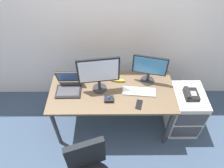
{
  "coord_description": "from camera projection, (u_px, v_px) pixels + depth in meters",
  "views": [
    {
      "loc": [
        -0.01,
        -1.75,
        2.71
      ],
      "look_at": [
        0.0,
        0.0,
        0.88
      ],
      "focal_mm": 33.25,
      "sensor_mm": 36.0,
      "label": 1
    }
  ],
  "objects": [
    {
      "name": "ground_plane",
      "position": [
        112.0,
        124.0,
        3.17
      ],
      "size": [
        8.0,
        8.0,
        0.0
      ],
      "primitive_type": "plane",
      "color": "#36475D"
    },
    {
      "name": "file_cabinet",
      "position": [
        184.0,
        111.0,
        2.92
      ],
      "size": [
        0.42,
        0.53,
        0.68
      ],
      "color": "beige",
      "rests_on": "ground"
    },
    {
      "name": "cell_phone",
      "position": [
        139.0,
        105.0,
        2.46
      ],
      "size": [
        0.1,
        0.15,
        0.01
      ],
      "primitive_type": "cube",
      "rotation": [
        0.0,
        0.0,
        -0.26
      ],
      "color": "black",
      "rests_on": "desk"
    },
    {
      "name": "keyboard",
      "position": [
        139.0,
        92.0,
        2.59
      ],
      "size": [
        0.42,
        0.18,
        0.03
      ],
      "color": "silver",
      "rests_on": "desk"
    },
    {
      "name": "laptop",
      "position": [
        69.0,
        86.0,
        2.6
      ],
      "size": [
        0.31,
        0.29,
        0.23
      ],
      "color": "black",
      "rests_on": "desk"
    },
    {
      "name": "coffee_mug",
      "position": [
        95.0,
        75.0,
        2.75
      ],
      "size": [
        0.1,
        0.09,
        0.09
      ],
      "color": "#4A7F51",
      "rests_on": "desk"
    },
    {
      "name": "monitor_main",
      "position": [
        99.0,
        72.0,
        2.43
      ],
      "size": [
        0.5,
        0.18,
        0.49
      ],
      "color": "#262628",
      "rests_on": "desk"
    },
    {
      "name": "desk",
      "position": [
        112.0,
        95.0,
        2.68
      ],
      "size": [
        1.58,
        0.73,
        0.76
      ],
      "color": "brown",
      "rests_on": "ground"
    },
    {
      "name": "back_wall",
      "position": [
        112.0,
        16.0,
        2.65
      ],
      "size": [
        6.0,
        0.1,
        2.8
      ],
      "primitive_type": "cube",
      "color": "silver",
      "rests_on": "ground"
    },
    {
      "name": "trackball_mouse",
      "position": [
        109.0,
        99.0,
        2.5
      ],
      "size": [
        0.11,
        0.09,
        0.07
      ],
      "color": "black",
      "rests_on": "desk"
    },
    {
      "name": "banana",
      "position": [
        118.0,
        80.0,
        2.72
      ],
      "size": [
        0.19,
        0.07,
        0.04
      ],
      "primitive_type": "ellipsoid",
      "rotation": [
        0.0,
        0.0,
        3.03
      ],
      "color": "yellow",
      "rests_on": "desk"
    },
    {
      "name": "monitor_side",
      "position": [
        150.0,
        68.0,
        2.57
      ],
      "size": [
        0.42,
        0.18,
        0.4
      ],
      "color": "#262628",
      "rests_on": "desk"
    },
    {
      "name": "desk_phone",
      "position": [
        191.0,
        94.0,
        2.64
      ],
      "size": [
        0.17,
        0.2,
        0.09
      ],
      "color": "black",
      "rests_on": "file_cabinet"
    }
  ]
}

